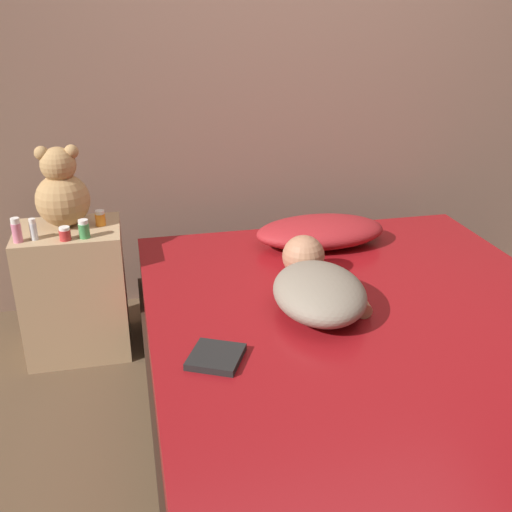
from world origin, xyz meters
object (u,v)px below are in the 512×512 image
teddy_bear (62,191)px  book (216,357)px  pillow (320,232)px  bottle_green (84,229)px  bottle_pink (17,230)px  person_lying (317,285)px  bottle_clear (33,229)px  bottle_orange (100,218)px  bottle_red (65,234)px

teddy_bear → book: teddy_bear is taller
pillow → teddy_bear: size_ratio=1.71×
bottle_green → bottle_pink: bearing=177.7°
person_lying → bottle_pink: (-1.15, 0.54, 0.12)m
person_lying → teddy_bear: 1.22m
teddy_bear → bottle_clear: (-0.12, -0.15, -0.11)m
bottle_orange → bottle_pink: 0.36m
bottle_red → teddy_bear: bearing=93.0°
bottle_orange → bottle_pink: size_ratio=0.66×
bottle_clear → bottle_red: 0.13m
teddy_bear → bottle_pink: (-0.18, -0.17, -0.11)m
person_lying → bottle_clear: bearing=159.0°
pillow → person_lying: bearing=-109.5°
pillow → bottle_orange: bearing=175.0°
bottle_green → book: (0.43, -0.83, -0.18)m
bottle_green → bottle_clear: bottle_clear is taller
person_lying → teddy_bear: teddy_bear is taller
teddy_bear → bottle_clear: teddy_bear is taller
bottle_red → bottle_pink: 0.20m
pillow → bottle_red: (-1.17, -0.06, 0.11)m
bottle_clear → book: bottle_clear is taller
person_lying → bottle_clear: (-1.09, 0.55, 0.12)m
teddy_bear → bottle_orange: (0.15, -0.04, -0.13)m
bottle_red → book: bottle_red is taller
bottle_red → bottle_pink: bottle_pink is taller
person_lying → book: person_lying is taller
person_lying → bottle_pink: bottle_pink is taller
teddy_bear → book: 1.18m
bottle_clear → bottle_orange: size_ratio=1.35×
teddy_bear → bottle_orange: bearing=-13.1°
bottle_clear → teddy_bear: bearing=52.1°
bottle_orange → person_lying: bearing=-39.4°
bottle_red → bottle_orange: size_ratio=0.84×
teddy_bear → bottle_clear: 0.22m
book → pillow: bearing=53.7°
pillow → bottle_pink: (-1.36, -0.04, 0.14)m
bottle_clear → book: 1.09m
teddy_bear → person_lying: bearing=-36.0°
book → teddy_bear: bearing=117.4°
pillow → bottle_orange: 1.03m
pillow → person_lying: 0.62m
pillow → bottle_red: 1.17m
bottle_green → book: size_ratio=0.36×
person_lying → bottle_red: bearing=157.5°
bottle_green → bottle_pink: bottle_pink is taller
bottle_pink → teddy_bear: bearing=42.1°
teddy_bear → bottle_orange: 0.20m
bottle_red → bottle_orange: bottle_orange is taller
bottle_green → bottle_orange: bottle_green is taller
bottle_clear → bottle_red: size_ratio=1.61×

